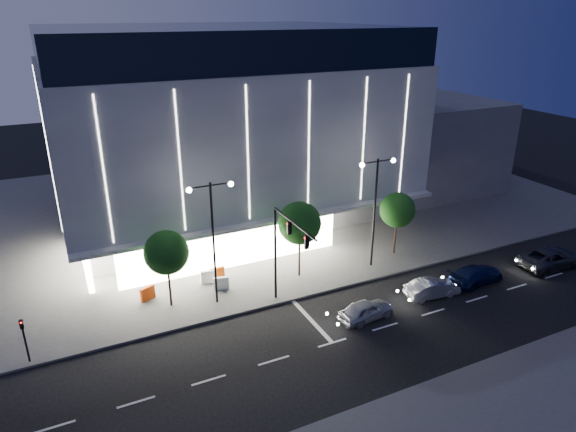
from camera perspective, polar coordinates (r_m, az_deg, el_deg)
The scene contains 19 objects.
ground at distance 33.32m, azimuth 0.54°, elevation -13.42°, with size 160.00×160.00×0.00m, color black.
sidewalk_museum at distance 54.75m, azimuth -5.89°, elevation 1.28°, with size 70.00×40.00×0.15m, color #474747.
museum at distance 50.02m, azimuth -7.83°, elevation 10.20°, with size 30.00×25.80×18.00m.
annex_building at distance 63.17m, azimuth 12.28°, elevation 8.38°, with size 16.00×20.00×10.00m, color #4C4C51.
traffic_mast at distance 33.77m, azimuth -0.41°, elevation -3.03°, with size 0.33×5.89×7.07m.
street_lamp_west at distance 34.36m, azimuth -8.37°, elevation -1.13°, with size 3.16×0.36×9.00m.
street_lamp_east at distance 39.82m, azimuth 9.70°, elevation 2.07°, with size 3.16×0.36×9.00m.
ped_signal_far at distance 33.80m, azimuth -27.26°, elevation -11.79°, with size 0.22×0.24×3.00m.
tree_left at distance 35.40m, azimuth -13.30°, elevation -4.21°, with size 3.02×3.02×5.72m.
tree_mid at distance 38.29m, azimuth 1.32°, elevation -1.04°, with size 3.25×3.25×6.15m.
tree_right at distance 43.02m, azimuth 12.06°, elevation 0.46°, with size 2.91×2.91×5.51m.
car_lead at distance 35.15m, azimuth 8.66°, elevation -10.29°, with size 1.60×3.99×1.36m, color #B4B6BC.
car_second at distance 38.70m, azimuth 15.72°, elevation -7.72°, with size 1.42×4.06×1.34m, color #B5B9BD.
car_third at distance 41.50m, azimuth 20.14°, elevation -6.14°, with size 1.93×4.75×1.38m, color #121C45.
car_fourth at distance 46.41m, azimuth 27.15°, elevation -4.15°, with size 2.58×5.60×1.56m, color #34353A.
barrier_a at distance 38.02m, azimuth -15.33°, elevation -8.27°, with size 1.10×0.25×1.00m, color #EC410D.
barrier_b at distance 38.24m, azimuth -7.43°, elevation -7.42°, with size 1.10×0.25×1.00m, color silver.
barrier_c at distance 39.58m, azimuth -7.85°, elevation -6.37°, with size 1.10×0.25×1.00m, color #FF5E0E.
barrier_d at distance 39.26m, azimuth -8.85°, elevation -6.68°, with size 1.10×0.25×1.00m, color white.
Camera 1 is at (-12.08, -24.33, 19.29)m, focal length 32.00 mm.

